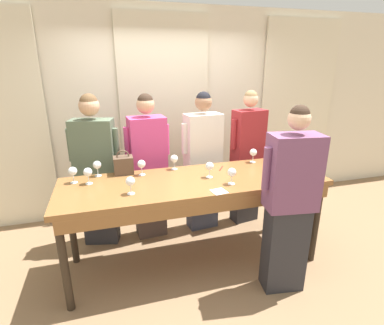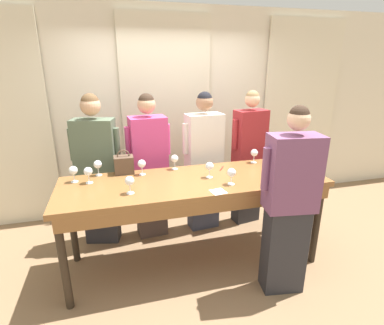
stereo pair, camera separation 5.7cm
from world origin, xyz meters
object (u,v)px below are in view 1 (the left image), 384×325
guest_olive_jacket (96,171)px  host_pouring (290,204)px  wine_glass_front_right (232,173)px  wine_glass_back_mid (88,173)px  wine_glass_near_host (210,166)px  wine_bottle (282,150)px  wine_glass_center_mid (141,164)px  guest_cream_sweater (203,162)px  wine_glass_front_mid (130,182)px  guest_pink_top (149,167)px  wine_glass_back_right (73,172)px  wine_glass_front_left (286,156)px  wine_glass_center_left (253,153)px  wine_glass_center_right (174,159)px  handbag (123,165)px  wine_glass_back_left (97,165)px  tasting_bar (195,189)px  guest_striped_shirt (247,157)px

guest_olive_jacket → host_pouring: bearing=-38.0°
wine_glass_front_right → wine_glass_back_mid: 1.38m
wine_glass_front_right → wine_glass_near_host: 0.27m
wine_bottle → wine_glass_center_mid: bearing=-178.1°
guest_cream_sweater → guest_olive_jacket: bearing=-180.0°
wine_bottle → wine_glass_front_mid: 1.90m
wine_glass_center_mid → guest_pink_top: bearing=73.3°
wine_glass_back_right → wine_glass_front_left: bearing=-3.8°
wine_glass_front_left → guest_olive_jacket: 2.15m
wine_glass_center_left → wine_glass_center_mid: 1.30m
wine_glass_near_host → wine_glass_center_right: bearing=130.6°
wine_glass_front_left → guest_cream_sweater: 1.00m
handbag → wine_glass_center_left: 1.48m
wine_glass_front_left → wine_glass_center_left: bearing=141.2°
wine_glass_center_left → wine_glass_center_right: (-0.94, 0.02, 0.00)m
wine_bottle → wine_glass_back_mid: wine_bottle is taller
host_pouring → wine_glass_back_left: bearing=149.1°
wine_glass_center_right → wine_glass_near_host: same height
wine_glass_center_left → guest_olive_jacket: (-1.77, 0.37, -0.17)m
tasting_bar → guest_pink_top: 0.80m
tasting_bar → guest_olive_jacket: (-0.96, 0.71, 0.04)m
wine_glass_front_mid → wine_glass_center_mid: (0.15, 0.45, 0.00)m
wine_glass_center_left → guest_olive_jacket: size_ratio=0.09×
wine_glass_front_right → guest_striped_shirt: size_ratio=0.09×
wine_glass_front_left → wine_glass_back_left: (-2.03, 0.27, 0.00)m
wine_glass_back_right → guest_olive_jacket: size_ratio=0.09×
wine_glass_back_left → guest_pink_top: (0.57, 0.32, -0.19)m
wine_glass_back_left → guest_pink_top: 0.68m
wine_glass_near_host → guest_cream_sweater: guest_cream_sweater is taller
wine_bottle → guest_pink_top: guest_pink_top is taller
wine_glass_back_mid → wine_glass_back_right: bearing=154.6°
tasting_bar → wine_glass_near_host: size_ratio=16.29×
handbag → guest_striped_shirt: 1.63m
wine_glass_back_right → guest_olive_jacket: guest_olive_jacket is taller
guest_olive_jacket → guest_striped_shirt: bearing=0.0°
wine_glass_near_host → wine_glass_center_left: bearing=25.8°
wine_glass_center_mid → guest_olive_jacket: guest_olive_jacket is taller
wine_bottle → guest_olive_jacket: (-2.15, 0.36, -0.17)m
wine_glass_center_right → wine_bottle: bearing=-0.9°
wine_glass_center_right → wine_glass_back_right: size_ratio=1.00×
wine_bottle → host_pouring: 1.07m
guest_olive_jacket → guest_cream_sweater: bearing=0.0°
wine_glass_center_left → wine_glass_center_right: 0.94m
wine_glass_back_right → guest_olive_jacket: bearing=66.6°
handbag → host_pouring: 1.69m
tasting_bar → host_pouring: host_pouring is taller
tasting_bar → wine_glass_front_mid: size_ratio=16.29×
wine_glass_front_mid → wine_glass_back_right: size_ratio=1.00×
tasting_bar → guest_cream_sweater: size_ratio=1.50×
guest_pink_top → wine_bottle: bearing=-13.2°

